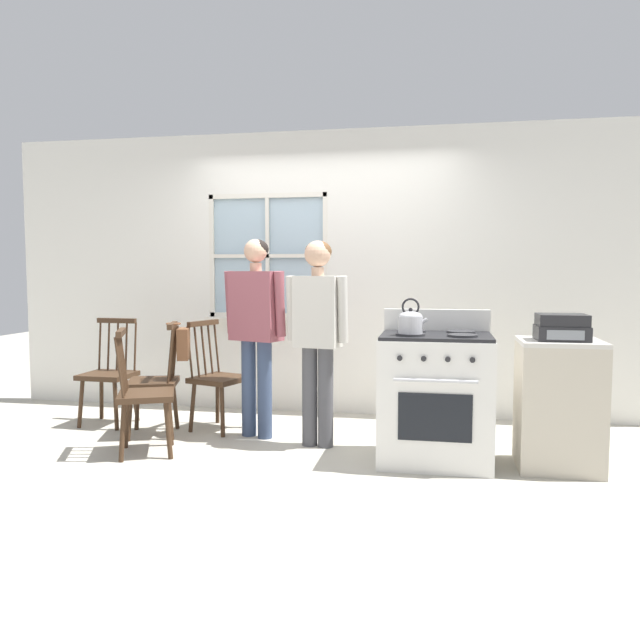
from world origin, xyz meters
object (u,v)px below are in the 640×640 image
(chair_by_window, at_px, (155,383))
(stereo, at_px, (562,328))
(handbag, at_px, (183,343))
(person_elderly_left, at_px, (256,319))
(chair_near_stove, at_px, (143,396))
(chair_near_wall, at_px, (217,379))
(chair_center_cluster, at_px, (109,375))
(kettle, at_px, (411,321))
(stove, at_px, (435,397))
(side_counter, at_px, (559,404))
(person_teen_center, at_px, (318,323))
(potted_plant, at_px, (260,307))

(chair_by_window, xyz_separation_m, stereo, (3.15, -0.33, 0.55))
(chair_by_window, distance_m, handbag, 0.41)
(person_elderly_left, bearing_deg, chair_near_stove, -119.44)
(chair_near_wall, relative_size, chair_center_cluster, 1.00)
(chair_near_wall, xyz_separation_m, kettle, (1.68, -0.70, 0.58))
(chair_near_wall, distance_m, chair_near_stove, 0.84)
(stove, xyz_separation_m, side_counter, (0.84, -0.00, -0.02))
(person_elderly_left, distance_m, stereo, 2.33)
(kettle, bearing_deg, stove, 36.63)
(chair_by_window, xyz_separation_m, kettle, (2.13, -0.43, 0.58))
(chair_by_window, height_order, chair_near_wall, same)
(chair_near_wall, distance_m, handbag, 0.44)
(person_teen_center, xyz_separation_m, potted_plant, (-0.78, 1.10, 0.06))
(chair_center_cluster, relative_size, potted_plant, 2.80)
(chair_by_window, height_order, person_teen_center, person_teen_center)
(person_elderly_left, xyz_separation_m, stove, (1.45, -0.40, -0.51))
(kettle, height_order, handbag, kettle)
(stereo, bearing_deg, chair_near_stove, -176.23)
(chair_near_wall, height_order, side_counter, chair_near_wall)
(stereo, bearing_deg, chair_center_cluster, 170.91)
(kettle, bearing_deg, chair_center_cluster, 165.39)
(chair_near_stove, xyz_separation_m, stereo, (2.99, 0.20, 0.55))
(kettle, bearing_deg, side_counter, 7.24)
(chair_near_wall, relative_size, chair_near_stove, 1.00)
(potted_plant, xyz_separation_m, side_counter, (2.53, -1.33, -0.58))
(chair_by_window, xyz_separation_m, chair_center_cluster, (-0.57, 0.27, 0.00))
(chair_by_window, distance_m, potted_plant, 1.33)
(stove, bearing_deg, chair_near_stove, -174.17)
(person_teen_center, bearing_deg, stove, -4.19)
(chair_near_wall, bearing_deg, stereo, -83.99)
(stove, height_order, stereo, stove)
(person_elderly_left, distance_m, stove, 1.59)
(chair_center_cluster, relative_size, stove, 0.87)
(kettle, relative_size, stereo, 0.73)
(chair_near_wall, xyz_separation_m, handbag, (-0.23, -0.19, 0.33))
(person_teen_center, height_order, stereo, person_teen_center)
(chair_center_cluster, bearing_deg, person_teen_center, -7.80)
(chair_near_stove, distance_m, kettle, 2.06)
(chair_by_window, relative_size, person_elderly_left, 0.58)
(person_elderly_left, relative_size, potted_plant, 4.84)
(chair_by_window, distance_m, stove, 2.32)
(chair_center_cluster, bearing_deg, handbag, -11.94)
(chair_by_window, xyz_separation_m, side_counter, (3.15, -0.30, 0.01))
(person_elderly_left, xyz_separation_m, potted_plant, (-0.23, 0.93, 0.04))
(side_counter, bearing_deg, chair_near_wall, 168.15)
(chair_near_stove, bearing_deg, kettle, -110.68)
(person_teen_center, relative_size, handbag, 5.23)
(chair_center_cluster, xyz_separation_m, side_counter, (3.72, -0.57, 0.01))
(chair_near_wall, relative_size, stereo, 2.78)
(side_counter, bearing_deg, handbag, 172.73)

